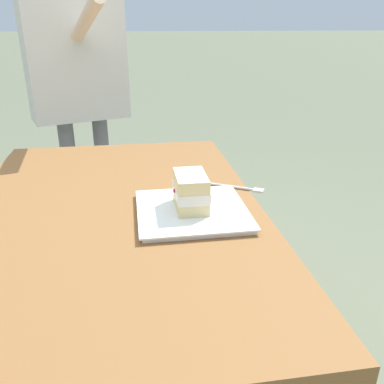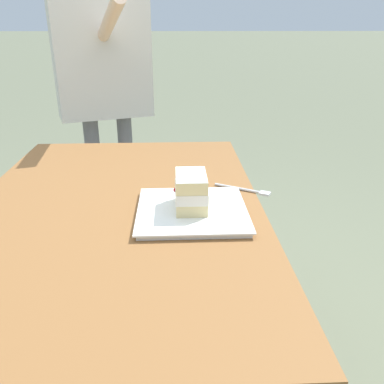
# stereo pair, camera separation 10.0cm
# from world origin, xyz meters

# --- Properties ---
(patio_table) EXTENTS (1.21, 0.79, 0.77)m
(patio_table) POSITION_xyz_m (0.00, 0.00, 0.65)
(patio_table) COLOR brown
(patio_table) RESTS_ON ground
(dessert_plate) EXTENTS (0.28, 0.28, 0.02)m
(dessert_plate) POSITION_xyz_m (0.07, 0.20, 0.78)
(dessert_plate) COLOR white
(dessert_plate) RESTS_ON patio_table
(cake_slice) EXTENTS (0.12, 0.09, 0.09)m
(cake_slice) POSITION_xyz_m (0.07, 0.20, 0.84)
(cake_slice) COLOR #EAD18C
(cake_slice) RESTS_ON dessert_plate
(dessert_fork) EXTENTS (0.10, 0.16, 0.01)m
(dessert_fork) POSITION_xyz_m (-0.07, 0.37, 0.78)
(dessert_fork) COLOR silver
(dessert_fork) RESTS_ON patio_table
(diner_person) EXTENTS (0.61, 0.47, 1.59)m
(diner_person) POSITION_xyz_m (-0.98, -0.17, 1.06)
(diner_person) COLOR slate
(diner_person) RESTS_ON ground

